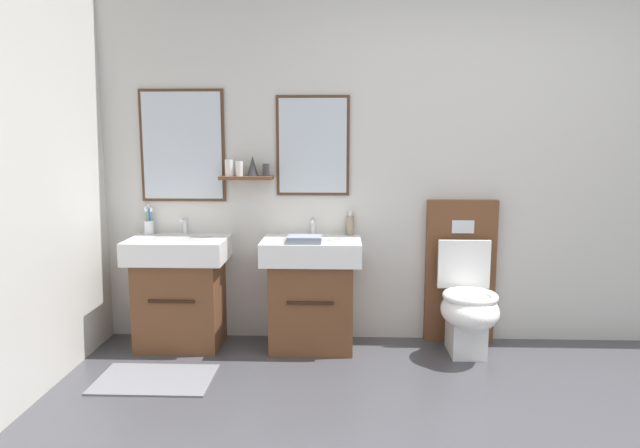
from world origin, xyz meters
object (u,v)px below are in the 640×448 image
Objects in this scene: vanity_sink_right at (312,290)px; toothbrush_cup at (149,226)px; toilet at (465,295)px; soap_dispenser at (350,225)px; folded_hand_towel at (304,239)px; vanity_sink_left at (180,288)px.

toothbrush_cup reaches higher than vanity_sink_right.
soap_dispenser is at bearing 167.48° from toilet.
vanity_sink_right is at bearing -147.39° from soap_dispenser.
toothbrush_cup is (-1.15, 0.16, 0.41)m from vanity_sink_right.
toothbrush_cup is 1.26× the size of soap_dispenser.
toilet is 1.15m from folded_hand_towel.
folded_hand_towel is at bearing -106.58° from vanity_sink_right.
toilet is 4.55× the size of folded_hand_towel.
vanity_sink_right is 3.42× the size of folded_hand_towel.
toilet is (1.03, -0.01, -0.03)m from vanity_sink_right.
folded_hand_towel is at bearing -173.12° from toilet.
soap_dispenser is at bearing 32.61° from vanity_sink_right.
vanity_sink_left is at bearing 171.14° from folded_hand_towel.
soap_dispenser is 0.76× the size of folded_hand_towel.
vanity_sink_right is 0.75× the size of toilet.
vanity_sink_right is 0.52m from soap_dispenser.
soap_dispenser is (1.41, 0.01, 0.01)m from toothbrush_cup.
vanity_sink_right is 4.51× the size of soap_dispenser.
soap_dispenser is at bearing 45.11° from folded_hand_towel.
folded_hand_towel is (-0.30, -0.30, -0.05)m from soap_dispenser.
toilet reaches higher than vanity_sink_left.
soap_dispenser is (-0.77, 0.17, 0.44)m from toilet.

